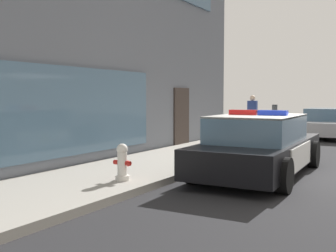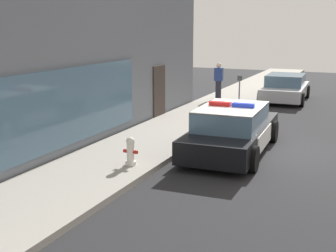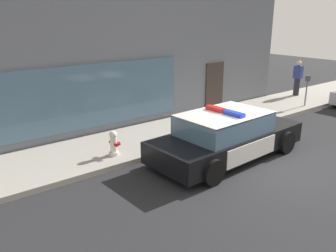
{
  "view_description": "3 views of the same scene",
  "coord_description": "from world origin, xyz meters",
  "px_view_note": "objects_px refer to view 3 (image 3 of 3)",
  "views": [
    {
      "loc": [
        -9.78,
        -2.22,
        1.79
      ],
      "look_at": [
        -2.24,
        2.29,
        1.16
      ],
      "focal_mm": 43.78,
      "sensor_mm": 36.0,
      "label": 1
    },
    {
      "loc": [
        -13.06,
        -2.69,
        3.63
      ],
      "look_at": [
        -2.77,
        1.89,
        1.1
      ],
      "focal_mm": 48.24,
      "sensor_mm": 36.0,
      "label": 2
    },
    {
      "loc": [
        -7.92,
        -5.65,
        4.01
      ],
      "look_at": [
        -1.8,
        2.18,
        0.82
      ],
      "focal_mm": 37.23,
      "sensor_mm": 36.0,
      "label": 3
    }
  ],
  "objects_px": {
    "fire_hydrant": "(114,143)",
    "pedestrian_on_sidewalk": "(298,78)",
    "police_cruiser": "(227,136)",
    "parking_meter": "(307,85)"
  },
  "relations": [
    {
      "from": "fire_hydrant",
      "to": "pedestrian_on_sidewalk",
      "type": "xyz_separation_m",
      "value": [
        11.08,
        1.24,
        0.51
      ]
    },
    {
      "from": "police_cruiser",
      "to": "pedestrian_on_sidewalk",
      "type": "xyz_separation_m",
      "value": [
        8.43,
        3.12,
        0.33
      ]
    },
    {
      "from": "police_cruiser",
      "to": "fire_hydrant",
      "type": "bearing_deg",
      "value": 142.4
    },
    {
      "from": "police_cruiser",
      "to": "pedestrian_on_sidewalk",
      "type": "bearing_deg",
      "value": 18.05
    },
    {
      "from": "parking_meter",
      "to": "pedestrian_on_sidewalk",
      "type": "bearing_deg",
      "value": 42.71
    },
    {
      "from": "fire_hydrant",
      "to": "parking_meter",
      "type": "xyz_separation_m",
      "value": [
        9.5,
        -0.22,
        0.58
      ]
    },
    {
      "from": "pedestrian_on_sidewalk",
      "to": "police_cruiser",
      "type": "bearing_deg",
      "value": 16.07
    },
    {
      "from": "police_cruiser",
      "to": "pedestrian_on_sidewalk",
      "type": "relative_size",
      "value": 2.89
    },
    {
      "from": "police_cruiser",
      "to": "pedestrian_on_sidewalk",
      "type": "height_order",
      "value": "pedestrian_on_sidewalk"
    },
    {
      "from": "police_cruiser",
      "to": "parking_meter",
      "type": "xyz_separation_m",
      "value": [
        6.85,
        1.66,
        0.4
      ]
    }
  ]
}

